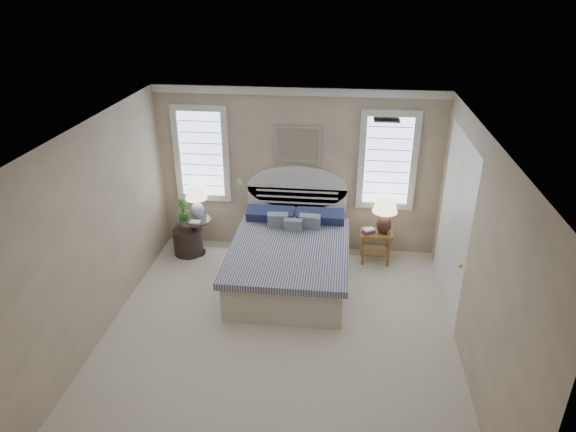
# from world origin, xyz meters

# --- Properties ---
(floor) EXTENTS (4.50, 5.00, 0.01)m
(floor) POSITION_xyz_m (0.00, 0.00, 0.00)
(floor) COLOR beige
(floor) RESTS_ON ground
(ceiling) EXTENTS (4.50, 5.00, 0.01)m
(ceiling) POSITION_xyz_m (0.00, 0.00, 2.70)
(ceiling) COLOR white
(ceiling) RESTS_ON wall_back
(wall_back) EXTENTS (4.50, 0.02, 2.70)m
(wall_back) POSITION_xyz_m (0.00, 2.50, 1.35)
(wall_back) COLOR tan
(wall_back) RESTS_ON floor
(wall_left) EXTENTS (0.02, 5.00, 2.70)m
(wall_left) POSITION_xyz_m (-2.25, 0.00, 1.35)
(wall_left) COLOR tan
(wall_left) RESTS_ON floor
(wall_right) EXTENTS (0.02, 5.00, 2.70)m
(wall_right) POSITION_xyz_m (2.25, 0.00, 1.35)
(wall_right) COLOR tan
(wall_right) RESTS_ON floor
(crown_molding) EXTENTS (4.50, 0.08, 0.12)m
(crown_molding) POSITION_xyz_m (0.00, 2.46, 2.64)
(crown_molding) COLOR silver
(crown_molding) RESTS_ON wall_back
(hvac_vent) EXTENTS (0.30, 0.20, 0.02)m
(hvac_vent) POSITION_xyz_m (1.20, 0.80, 2.68)
(hvac_vent) COLOR #B2B2B2
(hvac_vent) RESTS_ON ceiling
(switch_plate) EXTENTS (0.08, 0.01, 0.12)m
(switch_plate) POSITION_xyz_m (-0.95, 2.48, 1.15)
(switch_plate) COLOR silver
(switch_plate) RESTS_ON wall_back
(window_left) EXTENTS (0.90, 0.06, 1.60)m
(window_left) POSITION_xyz_m (-1.55, 2.48, 1.60)
(window_left) COLOR #C9E2FF
(window_left) RESTS_ON wall_back
(window_right) EXTENTS (0.90, 0.06, 1.60)m
(window_right) POSITION_xyz_m (1.40, 2.48, 1.60)
(window_right) COLOR #C9E2FF
(window_right) RESTS_ON wall_back
(painting) EXTENTS (0.74, 0.04, 0.58)m
(painting) POSITION_xyz_m (0.00, 2.46, 1.82)
(painting) COLOR silver
(painting) RESTS_ON wall_back
(closet_door) EXTENTS (0.02, 1.80, 2.40)m
(closet_door) POSITION_xyz_m (2.23, 1.20, 1.20)
(closet_door) COLOR white
(closet_door) RESTS_ON floor
(bed) EXTENTS (1.72, 2.28, 1.47)m
(bed) POSITION_xyz_m (0.00, 1.46, 0.39)
(bed) COLOR #B6AF9F
(bed) RESTS_ON floor
(side_table_left) EXTENTS (0.56, 0.56, 0.63)m
(side_table_left) POSITION_xyz_m (-1.65, 2.05, 0.39)
(side_table_left) COLOR black
(side_table_left) RESTS_ON floor
(nightstand_right) EXTENTS (0.50, 0.40, 0.53)m
(nightstand_right) POSITION_xyz_m (1.30, 2.15, 0.39)
(nightstand_right) COLOR brown
(nightstand_right) RESTS_ON floor
(floor_pot) EXTENTS (0.57, 0.57, 0.43)m
(floor_pot) POSITION_xyz_m (-1.77, 2.04, 0.22)
(floor_pot) COLOR black
(floor_pot) RESTS_ON floor
(lamp_left) EXTENTS (0.46, 0.46, 0.57)m
(lamp_left) POSITION_xyz_m (-1.59, 2.14, 0.98)
(lamp_left) COLOR white
(lamp_left) RESTS_ON side_table_left
(lamp_right) EXTENTS (0.40, 0.40, 0.63)m
(lamp_right) POSITION_xyz_m (1.39, 2.12, 0.91)
(lamp_right) COLOR black
(lamp_right) RESTS_ON nightstand_right
(potted_plant) EXTENTS (0.21, 0.21, 0.33)m
(potted_plant) POSITION_xyz_m (-1.80, 2.03, 0.80)
(potted_plant) COLOR #2D712F
(potted_plant) RESTS_ON side_table_left
(books_left) EXTENTS (0.20, 0.15, 0.08)m
(books_left) POSITION_xyz_m (-1.55, 1.83, 0.67)
(books_left) COLOR maroon
(books_left) RESTS_ON side_table_left
(books_right) EXTENTS (0.22, 0.19, 0.07)m
(books_right) POSITION_xyz_m (1.17, 2.08, 0.57)
(books_right) COLOR maroon
(books_right) RESTS_ON nightstand_right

